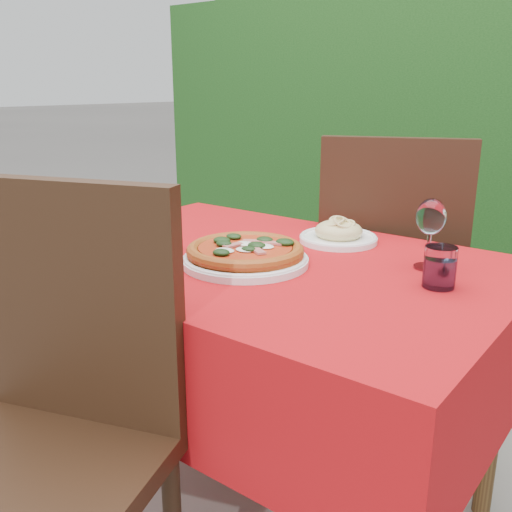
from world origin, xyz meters
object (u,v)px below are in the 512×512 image
Objects in this scene: chair_far at (390,265)px; fork at (159,238)px; pasta_plate at (338,234)px; wine_glass at (431,220)px; pizza_plate at (245,254)px; water_glass at (440,269)px; chair_near at (50,413)px.

chair_far reaches higher than fork.
wine_glass reaches higher than pasta_plate.
pizza_plate is at bearing 59.38° from chair_far.
pasta_plate is 1.27× the size of wine_glass.
pizza_plate is 0.34m from pasta_plate.
pasta_plate is at bearing 76.65° from pizza_plate.
wine_glass is 0.77m from fork.
water_glass reaches higher than pasta_plate.
water_glass is at bearing -58.23° from wine_glass.
chair_far is at bearing 64.86° from chair_near.
chair_far is at bearing 43.84° from fork.
chair_near is at bearing -94.31° from pizza_plate.
wine_glass reaches higher than water_glass.
pizza_plate is at bearing -103.35° from pasta_plate.
pizza_plate is at bearing 66.63° from chair_near.
wine_glass reaches higher than pizza_plate.
fork is at bearing -173.17° from water_glass.
chair_near is 0.68m from fork.
pasta_plate is 0.52m from fork.
water_glass is at bearing 16.23° from pizza_plate.
chair_far is 4.63× the size of pasta_plate.
pasta_plate is 0.32m from wine_glass.
chair_near is 5.79× the size of wine_glass.
pizza_plate is 0.35m from fork.
pasta_plate is 1.21× the size of fork.
fork is (-0.35, 0.03, -0.02)m from pizza_plate.
chair_near reaches higher than pasta_plate.
chair_near is 0.58m from pizza_plate.
pasta_plate reaches higher than fork.
chair_far is at bearing 123.22° from wine_glass.
water_glass is (0.49, 0.68, 0.21)m from chair_near.
chair_near reaches higher than water_glass.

